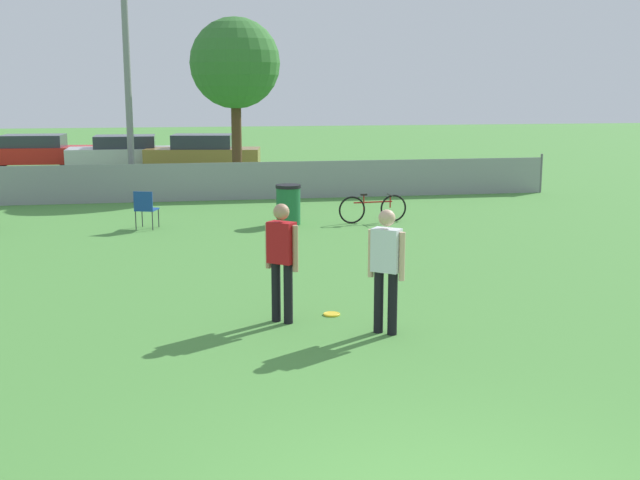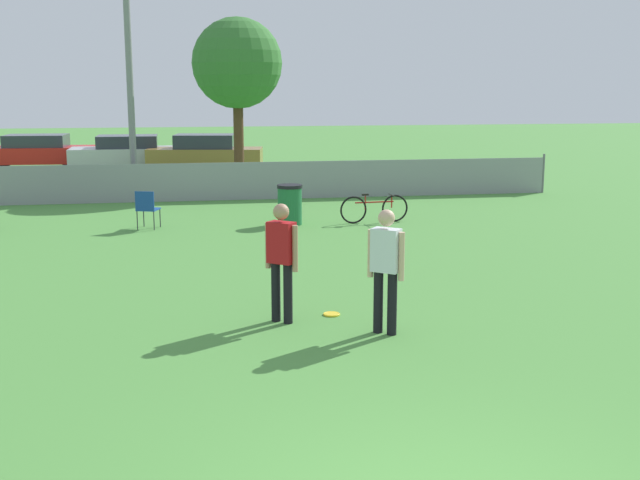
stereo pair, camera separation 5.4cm
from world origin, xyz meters
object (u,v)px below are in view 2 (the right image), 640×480
Objects in this scene: parked_car_silver at (128,152)px; parked_car_tan at (205,154)px; light_pole at (127,14)px; player_receiver_white at (386,263)px; frisbee_disc at (332,314)px; tree_near_pole at (237,64)px; player_defender_red at (282,255)px; bicycle_sideline at (374,209)px; trash_bin at (290,204)px; folding_chair_sideline at (147,207)px; parked_car_red at (37,151)px.

parked_car_tan is (3.01, -1.15, 0.01)m from parked_car_silver.
player_receiver_white is at bearing -74.40° from light_pole.
player_receiver_white is at bearing -60.87° from frisbee_disc.
parked_car_silver reaches higher than frisbee_disc.
tree_near_pole is (3.26, 1.09, -1.39)m from light_pole.
parked_car_silver is at bearing 168.32° from parked_car_tan.
frisbee_disc is (0.28, -14.74, -3.94)m from tree_near_pole.
player_defender_red is 6.87× the size of frisbee_disc.
trash_bin reaches higher than bicycle_sideline.
folding_chair_sideline is at bearing -88.52° from parked_car_tan.
parked_car_tan is (-3.69, 12.79, 0.33)m from bicycle_sideline.
folding_chair_sideline is at bearing -110.79° from tree_near_pole.
parked_car_red reaches higher than frisbee_disc.
trash_bin is at bearing -58.39° from parked_car_red.
folding_chair_sideline is at bearing 110.71° from frisbee_disc.
light_pole reaches higher than bicycle_sideline.
frisbee_disc is 20.54m from parked_car_tan.
player_receiver_white is 0.98× the size of bicycle_sideline.
parked_car_tan reaches higher than parked_car_red.
light_pole is 1.69× the size of tree_near_pole.
trash_bin is at bearing 129.10° from player_receiver_white.
parked_car_red reaches higher than trash_bin.
parked_car_red is 7.17m from parked_car_tan.
parked_car_tan is (-0.43, 20.71, -0.30)m from player_defender_red.
light_pole is 2.04× the size of parked_car_silver.
light_pole reaches higher than parked_car_tan.
parked_car_tan is at bearing 98.99° from tree_near_pole.
player_defender_red is 0.98× the size of bicycle_sideline.
bicycle_sideline is (6.04, -5.95, -5.00)m from light_pole.
player_defender_red is (-1.31, 0.76, 0.00)m from player_receiver_white.
player_receiver_white is at bearing -78.42° from parked_car_silver.
light_pole reaches higher than frisbee_disc.
bicycle_sideline is 18.51m from parked_car_red.
player_defender_red reaches higher than parked_car_tan.
player_receiver_white is at bearing -86.99° from tree_near_pole.
folding_chair_sideline is 5.44m from bicycle_sideline.
parked_car_red is at bearing 147.72° from player_receiver_white.
player_receiver_white is (4.09, -14.64, -4.36)m from light_pole.
light_pole is at bearing 124.13° from trash_bin.
player_defender_red is at bearing -98.44° from trash_bin.
tree_near_pole is at bearing 128.34° from player_defender_red.
parked_car_silver reaches higher than folding_chair_sideline.
light_pole reaches higher than trash_bin.
tree_near_pole is 1.21× the size of parked_car_silver.
frisbee_disc is at bearing -77.41° from parked_car_tan.
folding_chair_sideline is (-2.65, -6.99, -3.43)m from tree_near_pole.
light_pole is 9.28m from parked_car_silver.
folding_chair_sideline is 12.86m from parked_car_tan.
tree_near_pole is 7.79m from trash_bin.
parked_car_red is (-7.62, 8.27, -3.31)m from tree_near_pole.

